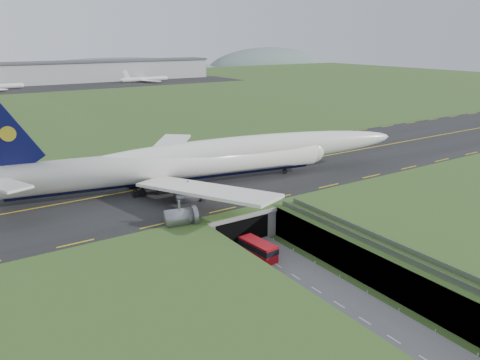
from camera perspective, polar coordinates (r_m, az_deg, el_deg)
ground at (r=85.32m, az=3.34°, el=-9.67°), size 900.00×900.00×0.00m
airfield_deck at (r=84.01m, az=3.37°, el=-7.85°), size 800.00×800.00×6.00m
trench_road at (r=80.09m, az=6.60°, el=-11.58°), size 12.00×75.00×0.20m
taxiway at (r=109.35m, az=-6.95°, el=-0.22°), size 800.00×44.00×0.18m
tunnel_portal at (r=96.69m, az=-2.54°, el=-4.18°), size 17.00×22.30×6.00m
guideway at (r=77.89m, az=18.63°, el=-8.98°), size 3.00×53.00×7.05m
jumbo_jet at (r=105.89m, az=-4.54°, el=2.45°), size 100.99×63.07×21.22m
shuttle_tram at (r=84.97m, az=2.21°, el=-8.46°), size 3.72×8.08×3.18m
cargo_terminal at (r=364.01m, az=-26.57°, el=11.47°), size 320.00×67.00×15.60m
distant_hills at (r=504.89m, az=-20.98°, el=11.14°), size 700.00×91.00×60.00m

